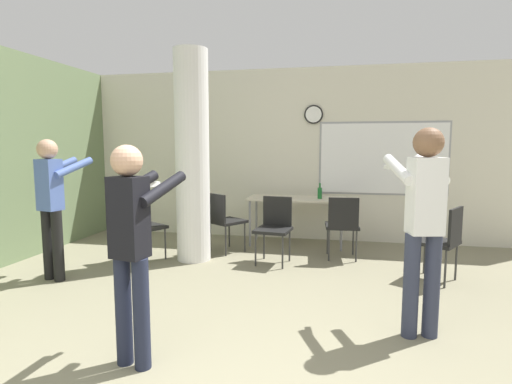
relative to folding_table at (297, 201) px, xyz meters
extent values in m
cube|color=beige|center=(-0.12, 0.49, 0.71)|extent=(8.00, 0.12, 2.80)
cylinder|color=black|center=(0.22, 0.41, 1.36)|extent=(0.30, 0.03, 0.30)
cylinder|color=white|center=(0.22, 0.40, 1.36)|extent=(0.26, 0.01, 0.25)
cube|color=#99999E|center=(1.31, 0.42, 0.66)|extent=(1.98, 0.01, 1.16)
cube|color=white|center=(1.31, 0.42, 0.66)|extent=(1.92, 0.02, 1.10)
cylinder|color=white|center=(-1.29, -1.10, 0.71)|extent=(0.45, 0.45, 2.80)
cube|color=beige|center=(0.00, 0.00, 0.04)|extent=(1.50, 0.63, 0.03)
cylinder|color=gray|center=(-0.69, -0.25, -0.33)|extent=(0.04, 0.04, 0.72)
cylinder|color=gray|center=(0.69, -0.25, -0.33)|extent=(0.04, 0.04, 0.72)
cylinder|color=gray|center=(-0.69, 0.25, -0.33)|extent=(0.04, 0.04, 0.72)
cylinder|color=gray|center=(0.69, 0.25, -0.33)|extent=(0.04, 0.04, 0.72)
cylinder|color=#1E6B2D|center=(0.36, -0.05, 0.14)|extent=(0.07, 0.07, 0.17)
cylinder|color=#1E6B2D|center=(0.36, -0.05, 0.26)|extent=(0.03, 0.03, 0.07)
cube|color=black|center=(-0.20, -1.09, -0.24)|extent=(0.49, 0.49, 0.04)
cube|color=black|center=(-0.17, -0.88, -0.02)|extent=(0.40, 0.08, 0.40)
cylinder|color=#333333|center=(-0.40, -1.24, -0.47)|extent=(0.02, 0.02, 0.43)
cylinder|color=#333333|center=(-0.04, -1.29, -0.47)|extent=(0.02, 0.02, 0.43)
cylinder|color=#333333|center=(-0.35, -0.89, -0.47)|extent=(0.02, 0.02, 0.43)
cylinder|color=#333333|center=(0.00, -0.93, -0.47)|extent=(0.02, 0.02, 0.43)
cube|color=black|center=(0.69, -0.63, -0.24)|extent=(0.47, 0.47, 0.04)
cube|color=black|center=(0.71, -0.83, -0.02)|extent=(0.40, 0.06, 0.40)
cylinder|color=#333333|center=(0.86, -0.43, -0.47)|extent=(0.02, 0.02, 0.43)
cylinder|color=#333333|center=(0.50, -0.46, -0.47)|extent=(0.02, 0.02, 0.43)
cylinder|color=#333333|center=(0.88, -0.79, -0.47)|extent=(0.02, 0.02, 0.43)
cylinder|color=#333333|center=(0.52, -0.82, -0.47)|extent=(0.02, 0.02, 0.43)
cube|color=black|center=(1.73, -1.37, -0.24)|extent=(0.61, 0.61, 0.04)
cube|color=black|center=(1.91, -1.47, -0.02)|extent=(0.23, 0.35, 0.40)
cylinder|color=#333333|center=(1.67, -1.12, -0.47)|extent=(0.02, 0.02, 0.43)
cylinder|color=#333333|center=(1.48, -1.42, -0.47)|extent=(0.02, 0.02, 0.43)
cylinder|color=#333333|center=(1.98, -1.31, -0.47)|extent=(0.02, 0.02, 0.43)
cylinder|color=#333333|center=(1.79, -1.61, -0.47)|extent=(0.02, 0.02, 0.43)
cube|color=black|center=(-1.92, -1.24, -0.24)|extent=(0.60, 0.60, 0.04)
cube|color=black|center=(-2.03, -1.41, -0.02)|extent=(0.36, 0.23, 0.40)
cylinder|color=#333333|center=(-1.68, -1.17, -0.47)|extent=(0.02, 0.02, 0.43)
cylinder|color=#333333|center=(-1.99, -0.99, -0.47)|extent=(0.02, 0.02, 0.43)
cylinder|color=#333333|center=(-1.86, -1.48, -0.47)|extent=(0.02, 0.02, 0.43)
cylinder|color=#333333|center=(-2.17, -1.30, -0.47)|extent=(0.02, 0.02, 0.43)
cube|color=black|center=(-0.95, -0.61, -0.24)|extent=(0.61, 0.61, 0.04)
cube|color=black|center=(-1.07, -0.78, -0.02)|extent=(0.34, 0.25, 0.40)
cylinder|color=#333333|center=(-0.70, -0.57, -0.47)|extent=(0.02, 0.02, 0.43)
cylinder|color=#333333|center=(-0.99, -0.36, -0.47)|extent=(0.02, 0.02, 0.43)
cylinder|color=#333333|center=(-0.91, -0.86, -0.47)|extent=(0.02, 0.02, 0.43)
cylinder|color=#333333|center=(-1.20, -0.65, -0.47)|extent=(0.02, 0.02, 0.43)
cylinder|color=black|center=(-2.50, -2.25, -0.28)|extent=(0.12, 0.12, 0.82)
cylinder|color=black|center=(-2.66, -2.21, -0.28)|extent=(0.12, 0.12, 0.82)
cube|color=#4C66AD|center=(-2.58, -2.23, 0.42)|extent=(0.28, 0.24, 0.58)
sphere|color=tan|center=(-2.58, -2.23, 0.82)|extent=(0.22, 0.22, 0.22)
cylinder|color=#4C66AD|center=(-2.40, -2.03, 0.61)|extent=(0.20, 0.52, 0.23)
cylinder|color=#4C66AD|center=(-2.65, -1.97, 0.61)|extent=(0.20, 0.52, 0.23)
cylinder|color=#1E2338|center=(-0.69, -3.73, -0.29)|extent=(0.11, 0.11, 0.79)
cylinder|color=#1E2338|center=(-0.85, -3.70, -0.29)|extent=(0.11, 0.11, 0.79)
cube|color=black|center=(-0.77, -3.72, 0.38)|extent=(0.26, 0.22, 0.56)
sphere|color=tan|center=(-0.77, -3.72, 0.76)|extent=(0.21, 0.21, 0.21)
cylinder|color=black|center=(-0.60, -3.52, 0.56)|extent=(0.18, 0.50, 0.22)
cylinder|color=black|center=(-0.85, -3.47, 0.56)|extent=(0.18, 0.50, 0.22)
cube|color=white|center=(-0.81, -3.26, 0.56)|extent=(0.06, 0.13, 0.04)
cylinder|color=#2D3347|center=(1.38, -2.83, -0.26)|extent=(0.12, 0.12, 0.85)
cylinder|color=#2D3347|center=(1.21, -2.87, -0.26)|extent=(0.12, 0.12, 0.85)
cube|color=white|center=(1.30, -2.85, 0.47)|extent=(0.29, 0.25, 0.60)
sphere|color=brown|center=(1.30, -2.85, 0.89)|extent=(0.23, 0.23, 0.23)
cylinder|color=white|center=(1.38, -2.58, 0.66)|extent=(0.20, 0.54, 0.24)
cylinder|color=white|center=(1.11, -2.64, 0.66)|extent=(0.20, 0.54, 0.24)
cube|color=white|center=(1.06, -2.41, 0.67)|extent=(0.06, 0.13, 0.04)
camera|label=1|loc=(0.61, -6.16, 0.86)|focal=28.00mm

